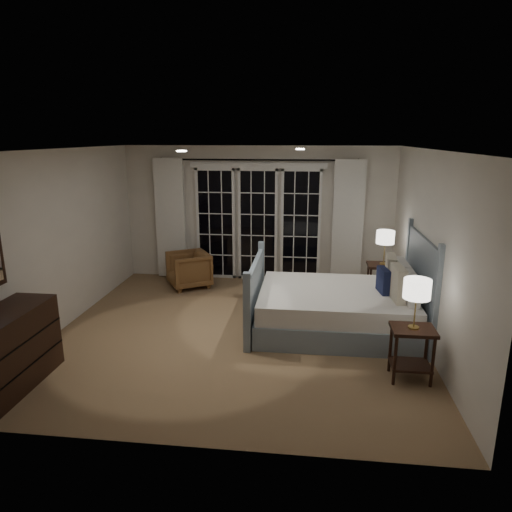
# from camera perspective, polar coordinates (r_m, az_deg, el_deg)

# --- Properties ---
(floor) EXTENTS (5.00, 5.00, 0.00)m
(floor) POSITION_cam_1_polar(r_m,az_deg,el_deg) (6.53, -2.27, -9.34)
(floor) COLOR olive
(floor) RESTS_ON ground
(ceiling) EXTENTS (5.00, 5.00, 0.00)m
(ceiling) POSITION_cam_1_polar(r_m,az_deg,el_deg) (5.96, -2.52, 13.17)
(ceiling) COLOR silver
(ceiling) RESTS_ON wall_back
(wall_left) EXTENTS (0.02, 5.00, 2.50)m
(wall_left) POSITION_cam_1_polar(r_m,az_deg,el_deg) (6.96, -23.17, 1.84)
(wall_left) COLOR beige
(wall_left) RESTS_ON floor
(wall_right) EXTENTS (0.02, 5.00, 2.50)m
(wall_right) POSITION_cam_1_polar(r_m,az_deg,el_deg) (6.24, 20.91, 0.68)
(wall_right) COLOR beige
(wall_right) RESTS_ON floor
(wall_back) EXTENTS (5.00, 0.02, 2.50)m
(wall_back) POSITION_cam_1_polar(r_m,az_deg,el_deg) (8.55, 0.25, 5.26)
(wall_back) COLOR beige
(wall_back) RESTS_ON floor
(wall_front) EXTENTS (5.00, 0.02, 2.50)m
(wall_front) POSITION_cam_1_polar(r_m,az_deg,el_deg) (3.79, -8.37, -7.37)
(wall_front) COLOR beige
(wall_front) RESTS_ON floor
(french_doors) EXTENTS (2.50, 0.04, 2.20)m
(french_doors) POSITION_cam_1_polar(r_m,az_deg,el_deg) (8.54, 0.22, 4.15)
(french_doors) COLOR black
(french_doors) RESTS_ON wall_back
(curtain_rod) EXTENTS (3.50, 0.03, 0.03)m
(curtain_rod) POSITION_cam_1_polar(r_m,az_deg,el_deg) (8.34, 0.18, 11.93)
(curtain_rod) COLOR black
(curtain_rod) RESTS_ON wall_back
(curtain_left) EXTENTS (0.55, 0.10, 2.25)m
(curtain_left) POSITION_cam_1_polar(r_m,az_deg,el_deg) (8.79, -10.63, 4.60)
(curtain_left) COLOR silver
(curtain_left) RESTS_ON curtain_rod
(curtain_right) EXTENTS (0.55, 0.10, 2.25)m
(curtain_right) POSITION_cam_1_polar(r_m,az_deg,el_deg) (8.43, 11.40, 4.13)
(curtain_right) COLOR silver
(curtain_right) RESTS_ON curtain_rod
(downlight_a) EXTENTS (0.12, 0.12, 0.01)m
(downlight_a) POSITION_cam_1_polar(r_m,az_deg,el_deg) (6.48, 5.54, 13.16)
(downlight_a) COLOR white
(downlight_a) RESTS_ON ceiling
(downlight_b) EXTENTS (0.12, 0.12, 0.01)m
(downlight_b) POSITION_cam_1_polar(r_m,az_deg,el_deg) (5.70, -9.30, 12.82)
(downlight_b) COLOR white
(downlight_b) RESTS_ON ceiling
(bed) EXTENTS (2.33, 1.68, 1.36)m
(bed) POSITION_cam_1_polar(r_m,az_deg,el_deg) (6.56, 10.39, -6.24)
(bed) COLOR gray
(bed) RESTS_ON floor
(nightstand_left) EXTENTS (0.47, 0.38, 0.62)m
(nightstand_left) POSITION_cam_1_polar(r_m,az_deg,el_deg) (5.45, 18.89, -10.58)
(nightstand_left) COLOR black
(nightstand_left) RESTS_ON floor
(nightstand_right) EXTENTS (0.50, 0.40, 0.65)m
(nightstand_right) POSITION_cam_1_polar(r_m,az_deg,el_deg) (7.73, 15.52, -2.58)
(nightstand_right) COLOR black
(nightstand_right) RESTS_ON floor
(lamp_left) EXTENTS (0.29, 0.29, 0.56)m
(lamp_left) POSITION_cam_1_polar(r_m,az_deg,el_deg) (5.21, 19.50, -3.97)
(lamp_left) COLOR tan
(lamp_left) RESTS_ON nightstand_left
(lamp_right) EXTENTS (0.29, 0.29, 0.55)m
(lamp_right) POSITION_cam_1_polar(r_m,az_deg,el_deg) (7.56, 15.87, 2.22)
(lamp_right) COLOR tan
(lamp_right) RESTS_ON nightstand_right
(armchair) EXTENTS (0.96, 0.95, 0.64)m
(armchair) POSITION_cam_1_polar(r_m,az_deg,el_deg) (8.35, -8.42, -1.69)
(armchair) COLOR brown
(armchair) RESTS_ON floor
(dresser) EXTENTS (0.52, 1.22, 0.86)m
(dresser) POSITION_cam_1_polar(r_m,az_deg,el_deg) (5.68, -28.53, -10.28)
(dresser) COLOR black
(dresser) RESTS_ON floor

